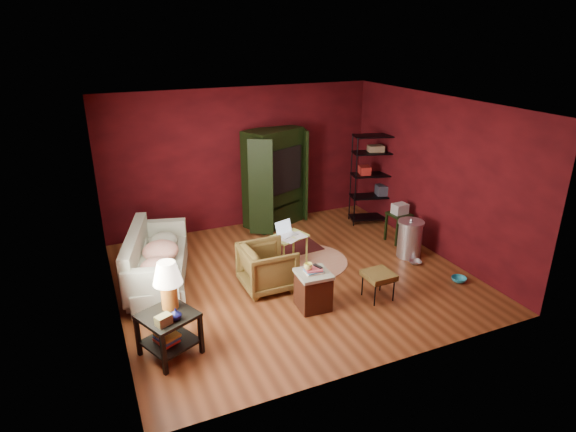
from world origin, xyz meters
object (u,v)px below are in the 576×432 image
object	(u,v)px
hamper	(313,289)
tv_armoire	(274,176)
sofa	(156,265)
wire_shelving	(375,175)
armchair	(267,265)
side_table	(168,300)
laptop_desk	(288,239)

from	to	relation	value
hamper	tv_armoire	world-z (taller)	tv_armoire
sofa	wire_shelving	size ratio (longest dim) A/B	1.04
sofa	hamper	size ratio (longest dim) A/B	2.94
wire_shelving	armchair	bearing A→B (deg)	-135.13
armchair	side_table	world-z (taller)	side_table
side_table	wire_shelving	size ratio (longest dim) A/B	0.65
laptop_desk	tv_armoire	bearing A→B (deg)	57.77
tv_armoire	armchair	bearing A→B (deg)	-138.40
armchair	wire_shelving	bearing A→B (deg)	-60.61
side_table	laptop_desk	world-z (taller)	side_table
hamper	armchair	bearing A→B (deg)	116.31
side_table	wire_shelving	distance (m)	5.45
laptop_desk	hamper	bearing A→B (deg)	-117.23
laptop_desk	wire_shelving	size ratio (longest dim) A/B	0.40
tv_armoire	side_table	bearing A→B (deg)	-153.28
side_table	hamper	xyz separation A→B (m)	(2.09, 0.17, -0.43)
armchair	hamper	xyz separation A→B (m)	(0.40, -0.80, -0.10)
side_table	tv_armoire	distance (m)	4.40
hamper	laptop_desk	size ratio (longest dim) A/B	0.88
wire_shelving	tv_armoire	bearing A→B (deg)	175.64
armchair	tv_armoire	size ratio (longest dim) A/B	0.40
sofa	laptop_desk	xyz separation A→B (m)	(2.22, -0.10, 0.09)
hamper	laptop_desk	bearing A→B (deg)	80.29
side_table	hamper	distance (m)	2.14
side_table	tv_armoire	world-z (taller)	tv_armoire
wire_shelving	side_table	bearing A→B (deg)	-134.89
sofa	tv_armoire	world-z (taller)	tv_armoire
armchair	laptop_desk	distance (m)	0.92
sofa	hamper	world-z (taller)	sofa
side_table	hamper	bearing A→B (deg)	4.73
side_table	sofa	bearing A→B (deg)	86.23
hamper	wire_shelving	bearing A→B (deg)	43.51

